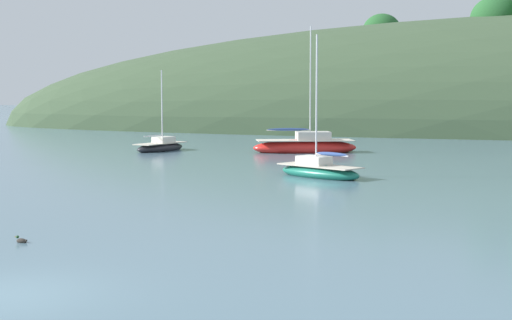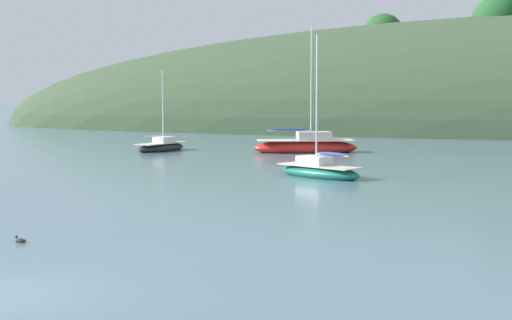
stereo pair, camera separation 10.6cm
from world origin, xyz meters
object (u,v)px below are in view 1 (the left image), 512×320
at_px(sailboat_orange_cutter, 319,171).
at_px(duck_lone_right, 21,241).
at_px(sailboat_red_portside, 306,146).
at_px(sailboat_yellow_far, 161,147).

height_order(sailboat_orange_cutter, duck_lone_right, sailboat_orange_cutter).
height_order(sailboat_red_portside, sailboat_orange_cutter, sailboat_red_portside).
xyz_separation_m(sailboat_red_portside, sailboat_orange_cutter, (4.03, -15.45, -0.11)).
xyz_separation_m(sailboat_red_portside, duck_lone_right, (-1.06, -34.58, -0.40)).
distance_m(sailboat_yellow_far, sailboat_red_portside, 10.78).
xyz_separation_m(sailboat_yellow_far, sailboat_red_portside, (10.66, 1.58, 0.13)).
distance_m(sailboat_red_portside, sailboat_orange_cutter, 15.97).
bearing_deg(sailboat_orange_cutter, sailboat_yellow_far, 136.64).
relative_size(sailboat_red_portside, duck_lone_right, 21.90).
distance_m(sailboat_yellow_far, sailboat_orange_cutter, 20.20).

